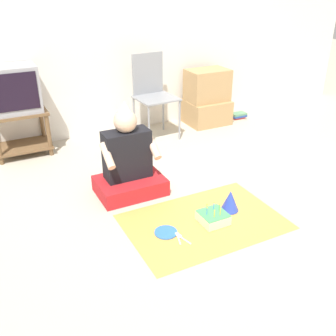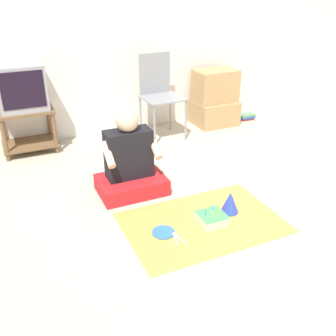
{
  "view_description": "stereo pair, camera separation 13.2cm",
  "coord_description": "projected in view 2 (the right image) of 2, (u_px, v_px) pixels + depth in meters",
  "views": [
    {
      "loc": [
        -1.8,
        -2.05,
        1.75
      ],
      "look_at": [
        -0.52,
        0.44,
        0.35
      ],
      "focal_mm": 42.0,
      "sensor_mm": 36.0,
      "label": 1
    },
    {
      "loc": [
        -1.68,
        -2.11,
        1.75
      ],
      "look_at": [
        -0.52,
        0.44,
        0.35
      ],
      "focal_mm": 42.0,
      "sensor_mm": 36.0,
      "label": 2
    }
  ],
  "objects": [
    {
      "name": "cardboard_box_stack",
      "position": [
        214.0,
        99.0,
        4.94
      ],
      "size": [
        0.52,
        0.46,
        0.68
      ],
      "color": "tan",
      "rests_on": "ground_plane"
    },
    {
      "name": "plastic_spoon_near",
      "position": [
        175.0,
        236.0,
        2.89
      ],
      "size": [
        0.06,
        0.14,
        0.01
      ],
      "color": "white",
      "rests_on": "party_cloth"
    },
    {
      "name": "book_pile",
      "position": [
        246.0,
        117.0,
        5.14
      ],
      "size": [
        0.21,
        0.14,
        0.09
      ],
      "color": "beige",
      "rests_on": "ground_plane"
    },
    {
      "name": "tv",
      "position": [
        21.0,
        87.0,
        3.98
      ],
      "size": [
        0.47,
        0.39,
        0.46
      ],
      "color": "#99999E",
      "rests_on": "tv_stand"
    },
    {
      "name": "party_cloth",
      "position": [
        203.0,
        223.0,
        3.06
      ],
      "size": [
        1.21,
        0.82,
        0.01
      ],
      "color": "#EFA84C",
      "rests_on": "ground_plane"
    },
    {
      "name": "paper_plate",
      "position": [
        163.0,
        232.0,
        2.93
      ],
      "size": [
        0.17,
        0.17,
        0.01
      ],
      "color": "blue",
      "rests_on": "party_cloth"
    },
    {
      "name": "party_hat_blue",
      "position": [
        230.0,
        202.0,
        3.15
      ],
      "size": [
        0.15,
        0.15,
        0.18
      ],
      "color": "blue",
      "rests_on": "party_cloth"
    },
    {
      "name": "folding_chair",
      "position": [
        159.0,
        90.0,
        4.48
      ],
      "size": [
        0.46,
        0.44,
        0.95
      ],
      "color": "gray",
      "rests_on": "ground_plane"
    },
    {
      "name": "plastic_spoon_far",
      "position": [
        178.0,
        237.0,
        2.87
      ],
      "size": [
        0.05,
        0.14,
        0.01
      ],
      "color": "white",
      "rests_on": "party_cloth"
    },
    {
      "name": "ground_plane",
      "position": [
        251.0,
        218.0,
        3.12
      ],
      "size": [
        16.0,
        16.0,
        0.0
      ],
      "primitive_type": "plane",
      "color": "#BCB29E"
    },
    {
      "name": "birthday_cake",
      "position": [
        212.0,
        219.0,
        3.03
      ],
      "size": [
        0.2,
        0.2,
        0.15
      ],
      "color": "#F4E0C6",
      "rests_on": "party_cloth"
    },
    {
      "name": "wall_back",
      "position": [
        142.0,
        19.0,
        4.44
      ],
      "size": [
        6.4,
        0.06,
        2.55
      ],
      "color": "white",
      "rests_on": "ground_plane"
    },
    {
      "name": "person_seated",
      "position": [
        130.0,
        164.0,
        3.39
      ],
      "size": [
        0.57,
        0.41,
        0.83
      ],
      "color": "red",
      "rests_on": "ground_plane"
    },
    {
      "name": "tv_stand",
      "position": [
        28.0,
        127.0,
        4.17
      ],
      "size": [
        0.56,
        0.4,
        0.47
      ],
      "color": "brown",
      "rests_on": "ground_plane"
    }
  ]
}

